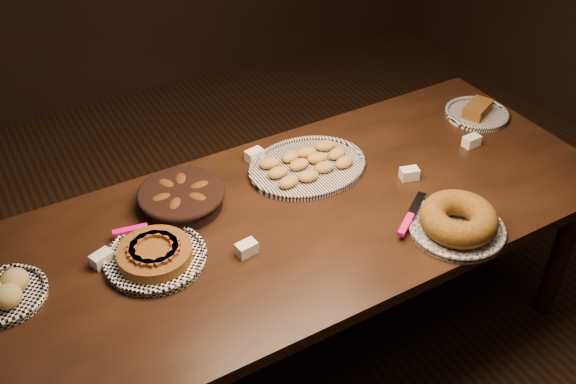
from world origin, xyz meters
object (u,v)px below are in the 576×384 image
madeleine_platter (308,165)px  apple_tart_plate (155,255)px  buffet_table (301,227)px  bundt_cake_plate (458,221)px

madeleine_platter → apple_tart_plate: bearing=-169.9°
buffet_table → bundt_cake_plate: 0.56m
buffet_table → bundt_cake_plate: size_ratio=6.06×
buffet_table → madeleine_platter: size_ratio=4.96×
buffet_table → apple_tart_plate: (-0.55, 0.03, 0.10)m
buffet_table → apple_tart_plate: 0.56m
bundt_cake_plate → apple_tart_plate: bearing=179.4°
bundt_cake_plate → buffet_table: bearing=160.4°
buffet_table → apple_tart_plate: apple_tart_plate is taller
apple_tart_plate → bundt_cake_plate: 1.04m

